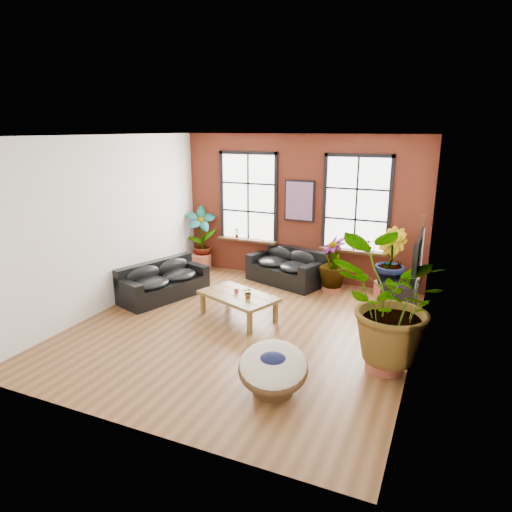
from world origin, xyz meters
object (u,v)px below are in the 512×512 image
Objects in this scene: sofa_back at (287,267)px; sofa_left at (163,282)px; papasan_chair at (273,368)px; coffee_table at (238,297)px.

sofa_left is (-2.17, -2.05, -0.03)m from sofa_back.
sofa_back is 2.99m from sofa_left.
sofa_back reaches higher than sofa_left.
papasan_chair is at bearing -106.53° from sofa_left.
sofa_left reaches higher than papasan_chair.
papasan_chair reaches higher than coffee_table.
sofa_back is at bearing 108.03° from coffee_table.
sofa_back is 1.61× the size of papasan_chair.
coffee_table is (2.04, -0.38, 0.08)m from sofa_left.
sofa_back is 2.43m from coffee_table.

